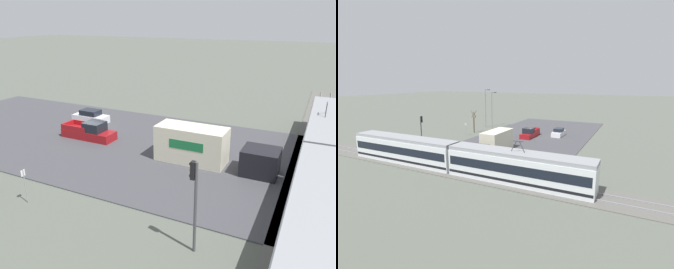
% 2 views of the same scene
% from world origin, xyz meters
% --- Properties ---
extents(ground_plane, '(320.00, 320.00, 0.00)m').
position_xyz_m(ground_plane, '(0.00, 0.00, 0.00)').
color(ground_plane, '#565B51').
extents(road_surface, '(19.67, 43.80, 0.08)m').
position_xyz_m(road_surface, '(0.00, 0.00, 0.04)').
color(road_surface, '#424247').
rests_on(road_surface, ground).
extents(rail_bed, '(68.98, 4.40, 0.22)m').
position_xyz_m(rail_bed, '(0.00, 21.87, 0.05)').
color(rail_bed, '#5B5954').
rests_on(rail_bed, ground).
extents(light_rail_tram, '(31.78, 2.74, 4.41)m').
position_xyz_m(light_rail_tram, '(1.38, 21.87, 1.67)').
color(light_rail_tram, silver).
rests_on(light_rail_tram, ground).
extents(box_truck, '(2.56, 10.22, 3.07)m').
position_xyz_m(box_truck, '(1.23, 13.34, 1.50)').
color(box_truck, black).
rests_on(box_truck, ground).
extents(pickup_truck, '(1.93, 5.67, 1.81)m').
position_xyz_m(pickup_truck, '(0.54, 0.50, 0.76)').
color(pickup_truck, maroon).
rests_on(pickup_truck, ground).
extents(sedan_car_0, '(1.75, 4.26, 1.47)m').
position_xyz_m(sedan_car_0, '(-4.00, -2.95, 0.68)').
color(sedan_car_0, silver).
rests_on(sedan_car_0, ground).
extents(traffic_light_pole, '(0.28, 0.47, 5.20)m').
position_xyz_m(traffic_light_pole, '(11.89, 16.33, 3.37)').
color(traffic_light_pole, '#47474C').
rests_on(traffic_light_pole, ground).
extents(no_parking_sign, '(0.32, 0.08, 2.42)m').
position_xyz_m(no_parking_sign, '(12.24, 4.53, 1.47)').
color(no_parking_sign, gray).
rests_on(no_parking_sign, ground).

